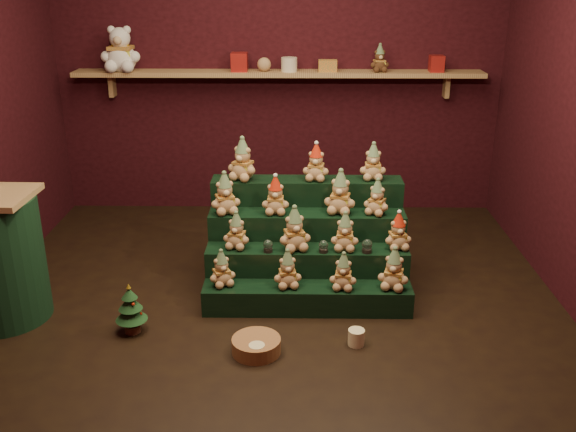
{
  "coord_description": "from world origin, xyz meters",
  "views": [
    {
      "loc": [
        0.17,
        -3.83,
        2.17
      ],
      "look_at": [
        0.11,
        0.25,
        0.58
      ],
      "focal_mm": 40.0,
      "sensor_mm": 36.0,
      "label": 1
    }
  ],
  "objects_px": {
    "mug_left": "(257,352)",
    "wicker_basket": "(256,346)",
    "riser_tier_front": "(307,298)",
    "mini_christmas_tree": "(131,309)",
    "snow_globe_b": "(323,246)",
    "mug_right": "(356,337)",
    "white_bear": "(120,43)",
    "snow_globe_c": "(367,246)",
    "brown_bear": "(380,58)",
    "snow_globe_a": "(268,246)"
  },
  "relations": [
    {
      "from": "mug_left",
      "to": "wicker_basket",
      "type": "xyz_separation_m",
      "value": [
        -0.01,
        0.07,
        -0.0
      ]
    },
    {
      "from": "riser_tier_front",
      "to": "mini_christmas_tree",
      "type": "relative_size",
      "value": 4.1
    },
    {
      "from": "snow_globe_b",
      "to": "mug_right",
      "type": "bearing_deg",
      "value": -72.11
    },
    {
      "from": "white_bear",
      "to": "snow_globe_c",
      "type": "bearing_deg",
      "value": -39.56
    },
    {
      "from": "riser_tier_front",
      "to": "snow_globe_b",
      "type": "distance_m",
      "value": 0.37
    },
    {
      "from": "mug_right",
      "to": "riser_tier_front",
      "type": "bearing_deg",
      "value": 125.26
    },
    {
      "from": "snow_globe_b",
      "to": "white_bear",
      "type": "xyz_separation_m",
      "value": [
        -1.72,
        1.69,
        1.16
      ]
    },
    {
      "from": "wicker_basket",
      "to": "mini_christmas_tree",
      "type": "bearing_deg",
      "value": 164.52
    },
    {
      "from": "white_bear",
      "to": "mug_left",
      "type": "bearing_deg",
      "value": -61.36
    },
    {
      "from": "snow_globe_c",
      "to": "mini_christmas_tree",
      "type": "height_order",
      "value": "snow_globe_c"
    },
    {
      "from": "wicker_basket",
      "to": "white_bear",
      "type": "height_order",
      "value": "white_bear"
    },
    {
      "from": "riser_tier_front",
      "to": "white_bear",
      "type": "xyz_separation_m",
      "value": [
        -1.61,
        1.85,
        1.47
      ]
    },
    {
      "from": "brown_bear",
      "to": "white_bear",
      "type": "bearing_deg",
      "value": 170.8
    },
    {
      "from": "mini_christmas_tree",
      "to": "white_bear",
      "type": "xyz_separation_m",
      "value": [
        -0.49,
        2.14,
        1.4
      ]
    },
    {
      "from": "mug_right",
      "to": "mug_left",
      "type": "bearing_deg",
      "value": -164.73
    },
    {
      "from": "snow_globe_a",
      "to": "wicker_basket",
      "type": "distance_m",
      "value": 0.76
    },
    {
      "from": "mug_left",
      "to": "brown_bear",
      "type": "bearing_deg",
      "value": 68.88
    },
    {
      "from": "snow_globe_c",
      "to": "white_bear",
      "type": "relative_size",
      "value": 0.2
    },
    {
      "from": "snow_globe_c",
      "to": "white_bear",
      "type": "distance_m",
      "value": 2.87
    },
    {
      "from": "snow_globe_a",
      "to": "brown_bear",
      "type": "distance_m",
      "value": 2.18
    },
    {
      "from": "riser_tier_front",
      "to": "mug_right",
      "type": "bearing_deg",
      "value": -54.74
    },
    {
      "from": "snow_globe_b",
      "to": "snow_globe_a",
      "type": "bearing_deg",
      "value": 180.0
    },
    {
      "from": "snow_globe_b",
      "to": "mug_left",
      "type": "xyz_separation_m",
      "value": [
        -0.41,
        -0.74,
        -0.36
      ]
    },
    {
      "from": "riser_tier_front",
      "to": "white_bear",
      "type": "relative_size",
      "value": 2.9
    },
    {
      "from": "mug_right",
      "to": "white_bear",
      "type": "xyz_separation_m",
      "value": [
        -1.9,
        2.27,
        1.51
      ]
    },
    {
      "from": "snow_globe_c",
      "to": "white_bear",
      "type": "xyz_separation_m",
      "value": [
        -2.01,
        1.69,
        1.15
      ]
    },
    {
      "from": "riser_tier_front",
      "to": "wicker_basket",
      "type": "bearing_deg",
      "value": -121.31
    },
    {
      "from": "mug_left",
      "to": "white_bear",
      "type": "bearing_deg",
      "value": 118.14
    },
    {
      "from": "wicker_basket",
      "to": "white_bear",
      "type": "xyz_separation_m",
      "value": [
        -1.3,
        2.37,
        1.52
      ]
    },
    {
      "from": "wicker_basket",
      "to": "mug_left",
      "type": "bearing_deg",
      "value": -83.78
    },
    {
      "from": "mug_left",
      "to": "mug_right",
      "type": "xyz_separation_m",
      "value": [
        0.6,
        0.16,
        0.0
      ]
    },
    {
      "from": "snow_globe_b",
      "to": "snow_globe_c",
      "type": "xyz_separation_m",
      "value": [
        0.3,
        0.0,
        0.0
      ]
    },
    {
      "from": "riser_tier_front",
      "to": "mug_left",
      "type": "height_order",
      "value": "riser_tier_front"
    },
    {
      "from": "snow_globe_b",
      "to": "mug_left",
      "type": "relative_size",
      "value": 0.91
    },
    {
      "from": "mug_left",
      "to": "wicker_basket",
      "type": "relative_size",
      "value": 0.32
    },
    {
      "from": "mug_left",
      "to": "brown_bear",
      "type": "xyz_separation_m",
      "value": [
        0.94,
        2.44,
        1.39
      ]
    },
    {
      "from": "mug_left",
      "to": "white_bear",
      "type": "relative_size",
      "value": 0.2
    },
    {
      "from": "mug_left",
      "to": "riser_tier_front",
      "type": "bearing_deg",
      "value": 62.44
    },
    {
      "from": "snow_globe_b",
      "to": "brown_bear",
      "type": "relative_size",
      "value": 0.38
    },
    {
      "from": "brown_bear",
      "to": "riser_tier_front",
      "type": "bearing_deg",
      "value": -118.16
    },
    {
      "from": "snow_globe_c",
      "to": "snow_globe_b",
      "type": "bearing_deg",
      "value": -180.0
    },
    {
      "from": "mini_christmas_tree",
      "to": "brown_bear",
      "type": "distance_m",
      "value": 3.05
    },
    {
      "from": "mug_left",
      "to": "wicker_basket",
      "type": "distance_m",
      "value": 0.07
    },
    {
      "from": "brown_bear",
      "to": "mug_right",
      "type": "bearing_deg",
      "value": -107.7
    },
    {
      "from": "riser_tier_front",
      "to": "snow_globe_c",
      "type": "distance_m",
      "value": 0.54
    },
    {
      "from": "wicker_basket",
      "to": "riser_tier_front",
      "type": "bearing_deg",
      "value": 58.69
    },
    {
      "from": "snow_globe_a",
      "to": "snow_globe_c",
      "type": "relative_size",
      "value": 0.92
    },
    {
      "from": "mug_left",
      "to": "mini_christmas_tree",
      "type": "bearing_deg",
      "value": 160.15
    },
    {
      "from": "snow_globe_b",
      "to": "mini_christmas_tree",
      "type": "height_order",
      "value": "snow_globe_b"
    },
    {
      "from": "mug_right",
      "to": "white_bear",
      "type": "height_order",
      "value": "white_bear"
    }
  ]
}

